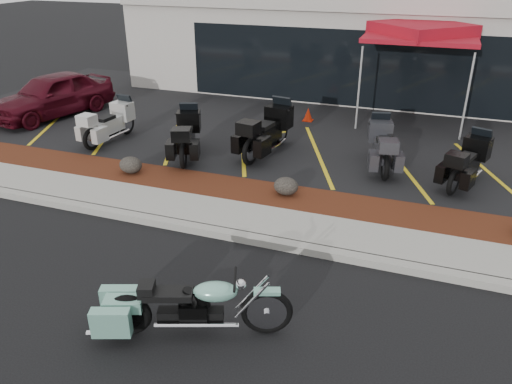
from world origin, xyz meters
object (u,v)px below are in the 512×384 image
at_px(hero_cruiser, 267,306).
at_px(popup_canopy, 421,32).
at_px(parked_car, 52,95).
at_px(traffic_cone, 308,114).
at_px(touring_white, 126,115).

bearing_deg(hero_cruiser, popup_canopy, 63.93).
bearing_deg(parked_car, traffic_cone, 31.52).
xyz_separation_m(hero_cruiser, traffic_cone, (-1.92, 9.92, -0.14)).
xyz_separation_m(traffic_cone, popup_canopy, (3.14, 1.23, 2.56)).
bearing_deg(popup_canopy, parked_car, -161.20).
height_order(touring_white, popup_canopy, popup_canopy).
height_order(touring_white, traffic_cone, touring_white).
distance_m(traffic_cone, popup_canopy, 4.23).
bearing_deg(touring_white, traffic_cone, -50.74).
relative_size(parked_car, traffic_cone, 9.83).
bearing_deg(touring_white, parked_car, 82.23).
distance_m(parked_car, traffic_cone, 8.52).
distance_m(hero_cruiser, parked_car, 12.64).
bearing_deg(traffic_cone, parked_car, -164.12).
distance_m(touring_white, parked_car, 3.47).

